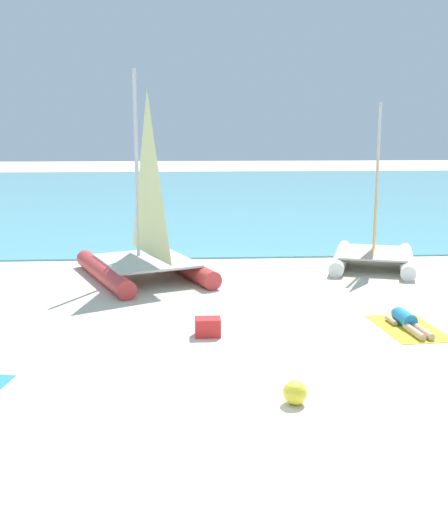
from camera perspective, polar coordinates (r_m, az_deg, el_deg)
ground_plane at (r=19.82m, az=-1.00°, el=-0.29°), size 120.00×120.00×0.00m
ocean_water at (r=39.63m, az=-2.33°, el=5.59°), size 120.00×40.00×0.05m
sailboat_red at (r=17.24m, az=-7.07°, el=0.66°), size 4.09×4.94×5.53m
sailboat_white at (r=19.10m, az=13.23°, el=1.12°), size 3.30×4.15×4.72m
towel_middle at (r=13.58m, az=16.12°, el=-6.20°), size 1.27×1.99×0.01m
sunbather_middle at (r=13.60m, az=16.03°, el=-5.61°), size 0.58×1.57×0.30m
beach_ball at (r=9.66m, az=6.36°, el=-12.02°), size 0.36×0.36×0.36m
cooler_box at (r=12.55m, az=-1.45°, el=-6.36°), size 0.50×0.36×0.36m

